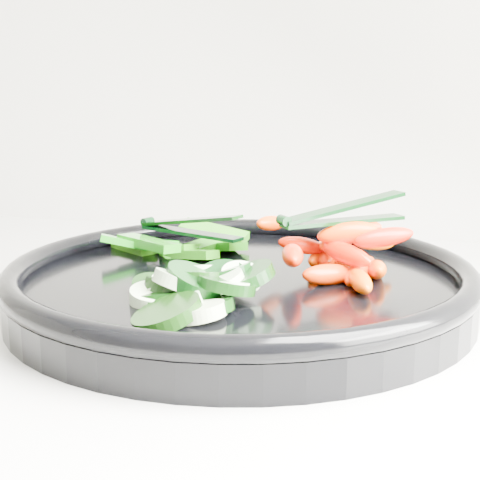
# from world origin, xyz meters

# --- Properties ---
(veggie_tray) EXTENTS (0.48, 0.48, 0.04)m
(veggie_tray) POSITION_xyz_m (0.55, 1.69, 0.95)
(veggie_tray) COLOR black
(veggie_tray) RESTS_ON counter
(cucumber_pile) EXTENTS (0.11, 0.13, 0.04)m
(cucumber_pile) POSITION_xyz_m (0.53, 1.62, 0.96)
(cucumber_pile) COLOR black
(cucumber_pile) RESTS_ON veggie_tray
(carrot_pile) EXTENTS (0.14, 0.16, 0.06)m
(carrot_pile) POSITION_xyz_m (0.62, 1.72, 0.97)
(carrot_pile) COLOR #FE1000
(carrot_pile) RESTS_ON veggie_tray
(pepper_pile) EXTENTS (0.14, 0.10, 0.03)m
(pepper_pile) POSITION_xyz_m (0.47, 1.75, 0.96)
(pepper_pile) COLOR #246809
(pepper_pile) RESTS_ON veggie_tray
(tong_carrot) EXTENTS (0.10, 0.08, 0.02)m
(tong_carrot) POSITION_xyz_m (0.62, 1.72, 1.00)
(tong_carrot) COLOR black
(tong_carrot) RESTS_ON carrot_pile
(tong_pepper) EXTENTS (0.11, 0.05, 0.02)m
(tong_pepper) POSITION_xyz_m (0.48, 1.76, 0.98)
(tong_pepper) COLOR black
(tong_pepper) RESTS_ON pepper_pile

